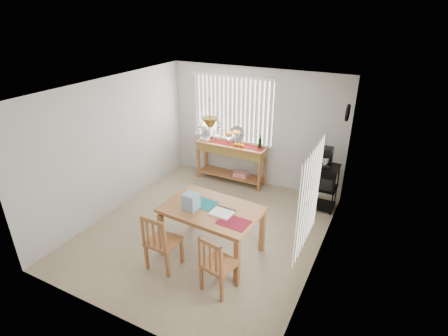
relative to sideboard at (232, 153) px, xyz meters
The scene contains 10 objects.
ground 2.16m from the sideboard, 77.38° to the right, with size 4.00×4.50×0.01m, color tan.
room_shell 2.27m from the sideboard, 77.20° to the right, with size 4.20×4.70×2.70m.
sideboard is the anchor object (origin of this frame).
sideboard_items 0.46m from the sideboard, behind, with size 1.56×0.39×0.71m.
wire_cart 2.15m from the sideboard, ahead, with size 0.55×0.44×0.94m.
cart_items 2.19m from the sideboard, ahead, with size 0.22×0.26×0.39m.
dining_table 2.60m from the sideboard, 71.10° to the right, with size 1.61×1.09×0.83m.
table_items 2.68m from the sideboard, 75.17° to the right, with size 1.19×0.63×0.26m.
chair_left 3.20m from the sideboard, 83.58° to the right, with size 0.45×0.45×0.98m.
chair_right 3.48m from the sideboard, 67.29° to the right, with size 0.50×0.50×0.93m.
Camera 1 is at (2.73, -4.60, 3.77)m, focal length 28.00 mm.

